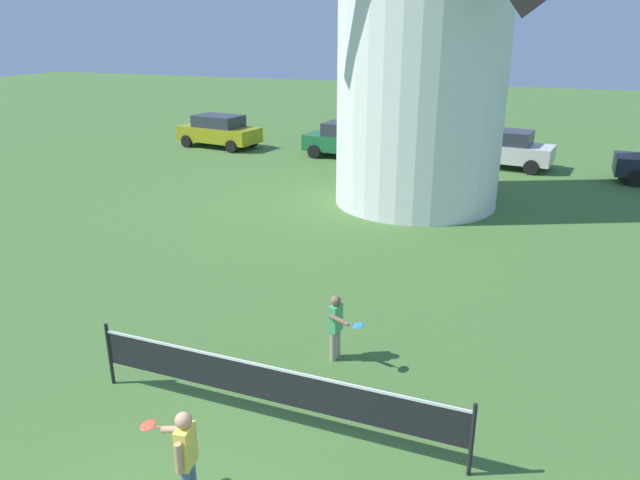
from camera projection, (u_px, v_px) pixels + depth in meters
tennis_net at (269, 384)px, 8.53m from camera, size 5.86×0.06×1.10m
player_near at (185, 454)px, 7.02m from camera, size 0.80×0.45×1.35m
player_far at (337, 324)px, 10.24m from camera, size 0.70×0.60×1.23m
parked_car_mustard at (219, 131)px, 28.86m from camera, size 4.24×2.32×1.56m
parked_car_green at (350, 140)px, 26.50m from camera, size 4.19×2.10×1.56m
parked_car_cream at (502, 148)px, 24.68m from camera, size 4.29×2.28×1.56m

